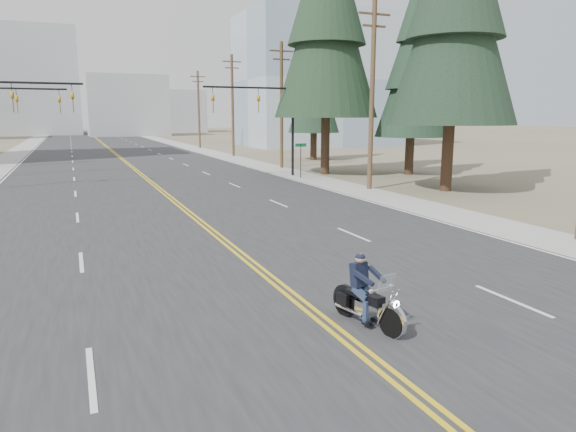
% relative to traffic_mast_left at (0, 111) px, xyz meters
% --- Properties ---
extents(road, '(20.00, 200.00, 0.01)m').
position_rel_traffic_mast_left_xyz_m(road, '(8.98, 38.00, -4.93)').
color(road, '#303033').
rests_on(road, ground).
extents(sidewalk_left, '(3.00, 200.00, 0.01)m').
position_rel_traffic_mast_left_xyz_m(sidewalk_left, '(-2.52, 38.00, -4.93)').
color(sidewalk_left, '#A5A5A0').
rests_on(sidewalk_left, ground).
extents(sidewalk_right, '(3.00, 200.00, 0.01)m').
position_rel_traffic_mast_left_xyz_m(sidewalk_right, '(20.48, 38.00, -4.93)').
color(sidewalk_right, '#A5A5A0').
rests_on(sidewalk_right, ground).
extents(traffic_mast_left, '(7.10, 0.26, 7.00)m').
position_rel_traffic_mast_left_xyz_m(traffic_mast_left, '(0.00, 0.00, 0.00)').
color(traffic_mast_left, black).
rests_on(traffic_mast_left, ground).
extents(traffic_mast_right, '(7.10, 0.26, 7.00)m').
position_rel_traffic_mast_left_xyz_m(traffic_mast_right, '(17.95, 0.00, 0.00)').
color(traffic_mast_right, black).
rests_on(traffic_mast_right, ground).
extents(traffic_mast_far, '(6.10, 0.26, 7.00)m').
position_rel_traffic_mast_left_xyz_m(traffic_mast_far, '(-0.33, 8.00, -0.06)').
color(traffic_mast_far, black).
rests_on(traffic_mast_far, ground).
extents(street_sign, '(0.90, 0.06, 2.62)m').
position_rel_traffic_mast_left_xyz_m(street_sign, '(19.78, -2.00, -3.13)').
color(street_sign, black).
rests_on(street_sign, ground).
extents(utility_pole_b, '(2.20, 0.30, 11.50)m').
position_rel_traffic_mast_left_xyz_m(utility_pole_b, '(21.48, -9.00, 1.05)').
color(utility_pole_b, brown).
rests_on(utility_pole_b, ground).
extents(utility_pole_c, '(2.20, 0.30, 11.00)m').
position_rel_traffic_mast_left_xyz_m(utility_pole_c, '(21.48, 6.00, 0.79)').
color(utility_pole_c, brown).
rests_on(utility_pole_c, ground).
extents(utility_pole_d, '(2.20, 0.30, 11.50)m').
position_rel_traffic_mast_left_xyz_m(utility_pole_d, '(21.48, 21.00, 1.05)').
color(utility_pole_d, brown).
rests_on(utility_pole_d, ground).
extents(utility_pole_e, '(2.20, 0.30, 11.00)m').
position_rel_traffic_mast_left_xyz_m(utility_pole_e, '(21.48, 38.00, 0.79)').
color(utility_pole_e, brown).
rests_on(utility_pole_e, ground).
extents(glass_building, '(24.00, 16.00, 20.00)m').
position_rel_traffic_mast_left_xyz_m(glass_building, '(40.98, 38.00, 5.06)').
color(glass_building, '#9EB5CC').
rests_on(glass_building, ground).
extents(haze_bldg_b, '(18.00, 14.00, 14.00)m').
position_rel_traffic_mast_left_xyz_m(haze_bldg_b, '(16.98, 93.00, 2.06)').
color(haze_bldg_b, '#ADB2B7').
rests_on(haze_bldg_b, ground).
extents(haze_bldg_c, '(16.00, 12.00, 18.00)m').
position_rel_traffic_mast_left_xyz_m(haze_bldg_c, '(48.98, 78.00, 4.06)').
color(haze_bldg_c, '#B7BCC6').
rests_on(haze_bldg_c, ground).
extents(haze_bldg_d, '(20.00, 15.00, 26.00)m').
position_rel_traffic_mast_left_xyz_m(haze_bldg_d, '(-3.02, 108.00, 8.06)').
color(haze_bldg_d, '#ADB2B7').
rests_on(haze_bldg_d, ground).
extents(haze_bldg_e, '(14.00, 14.00, 12.00)m').
position_rel_traffic_mast_left_xyz_m(haze_bldg_e, '(33.98, 118.00, 1.06)').
color(haze_bldg_e, '#B7BCC6').
rests_on(haze_bldg_e, ground).
extents(motorcyclist, '(1.31, 2.21, 1.61)m').
position_rel_traffic_mast_left_xyz_m(motorcyclist, '(9.78, -27.89, -4.13)').
color(motorcyclist, black).
rests_on(motorcyclist, ground).
extents(conifer_mid, '(5.64, 5.64, 15.03)m').
position_rel_traffic_mast_left_xyz_m(conifer_mid, '(28.95, -2.86, 3.69)').
color(conifer_mid, '#382619').
rests_on(conifer_mid, ground).
extents(conifer_tall, '(8.11, 8.11, 22.53)m').
position_rel_traffic_mast_left_xyz_m(conifer_tall, '(22.80, -0.07, 8.00)').
color(conifer_tall, '#382619').
rests_on(conifer_tall, ground).
extents(conifer_far, '(5.44, 5.44, 14.57)m').
position_rel_traffic_mast_left_xyz_m(conifer_far, '(27.89, 12.72, 3.42)').
color(conifer_far, '#382619').
rests_on(conifer_far, ground).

